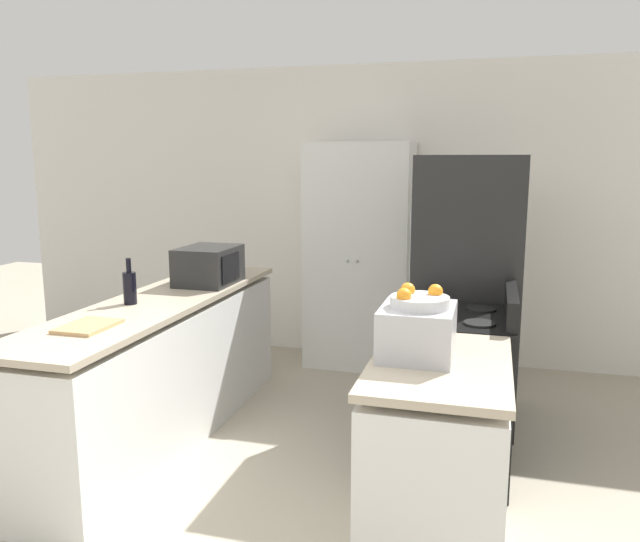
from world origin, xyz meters
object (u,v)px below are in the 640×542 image
(toaster_oven, at_px, (417,331))
(microwave, at_px, (209,265))
(pantry_cabinet, at_px, (359,256))
(stove, at_px, (454,391))
(wine_bottle, at_px, (130,287))
(fruit_bowl, at_px, (419,300))
(refrigerator, at_px, (467,290))

(toaster_oven, bearing_deg, microwave, 141.98)
(pantry_cabinet, height_order, microwave, pantry_cabinet)
(stove, distance_m, toaster_oven, 0.99)
(microwave, xyz_separation_m, toaster_oven, (1.61, -1.26, -0.02))
(wine_bottle, height_order, toaster_oven, wine_bottle)
(microwave, bearing_deg, stove, -14.78)
(pantry_cabinet, relative_size, wine_bottle, 6.83)
(wine_bottle, distance_m, fruit_bowl, 1.90)
(stove, bearing_deg, fruit_bowl, -98.81)
(microwave, height_order, wine_bottle, wine_bottle)
(refrigerator, relative_size, fruit_bowl, 7.00)
(fruit_bowl, bearing_deg, refrigerator, 84.73)
(stove, distance_m, microwave, 1.89)
(pantry_cabinet, relative_size, refrigerator, 1.06)
(stove, relative_size, toaster_oven, 2.81)
(stove, height_order, microwave, microwave)
(refrigerator, xyz_separation_m, microwave, (-1.76, -0.32, 0.14))
(microwave, xyz_separation_m, fruit_bowl, (1.62, -1.27, 0.13))
(fruit_bowl, bearing_deg, pantry_cabinet, 107.65)
(microwave, bearing_deg, pantry_cabinet, 57.12)
(toaster_oven, relative_size, fruit_bowl, 1.48)
(pantry_cabinet, xyz_separation_m, toaster_oven, (0.80, -2.52, 0.07))
(pantry_cabinet, distance_m, microwave, 1.50)
(pantry_cabinet, distance_m, toaster_oven, 2.64)
(refrigerator, relative_size, toaster_oven, 4.72)
(pantry_cabinet, height_order, toaster_oven, pantry_cabinet)
(stove, height_order, wine_bottle, wine_bottle)
(stove, distance_m, refrigerator, 0.90)
(microwave, relative_size, toaster_oven, 1.21)
(refrigerator, height_order, wine_bottle, refrigerator)
(refrigerator, xyz_separation_m, wine_bottle, (-1.95, -1.03, 0.12))
(refrigerator, height_order, fruit_bowl, refrigerator)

